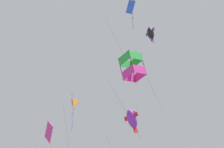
% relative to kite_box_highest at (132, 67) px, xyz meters
% --- Properties ---
extents(kite_box_highest, '(3.76, 3.36, 7.14)m').
position_rel_kite_box_highest_xyz_m(kite_box_highest, '(0.00, 0.00, 0.00)').
color(kite_box_highest, green).
extents(kite_diamond_mid_left, '(3.72, 3.25, 8.75)m').
position_rel_kite_box_highest_xyz_m(kite_diamond_mid_left, '(-1.40, -0.08, 8.85)').
color(kite_diamond_mid_left, blue).
extents(kite_delta_near_right, '(2.52, 1.43, 6.14)m').
position_rel_kite_box_highest_xyz_m(kite_delta_near_right, '(-7.09, -7.26, 1.86)').
color(kite_delta_near_right, white).
extents(kite_fish_far_centre, '(2.93, 2.63, 9.44)m').
position_rel_kite_box_highest_xyz_m(kite_fish_far_centre, '(-5.25, 1.61, 8.50)').
color(kite_fish_far_centre, black).
extents(kite_diamond_near_left, '(2.29, 1.67, 8.58)m').
position_rel_kite_box_highest_xyz_m(kite_diamond_near_left, '(-2.60, -7.86, -4.22)').
color(kite_diamond_near_left, '#DB2D93').
extents(kite_fish_low_drifter, '(4.23, 3.38, 9.97)m').
position_rel_kite_box_highest_xyz_m(kite_fish_low_drifter, '(-4.99, -0.78, -2.22)').
color(kite_fish_low_drifter, purple).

